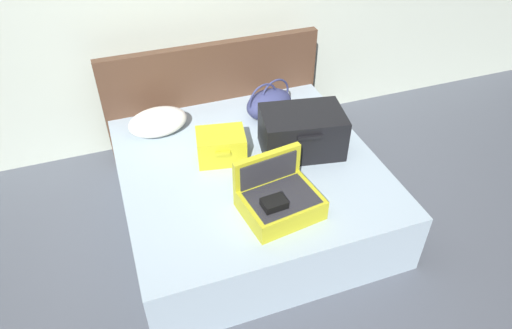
% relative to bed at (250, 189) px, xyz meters
% --- Properties ---
extents(ground_plane, '(12.00, 12.00, 0.00)m').
position_rel_bed_xyz_m(ground_plane, '(0.00, -0.40, -0.24)').
color(ground_plane, '#4C515B').
extents(bed, '(1.82, 1.82, 0.49)m').
position_rel_bed_xyz_m(bed, '(0.00, 0.00, 0.00)').
color(bed, '#99ADBC').
rests_on(bed, ground).
extents(headboard, '(1.86, 0.08, 1.00)m').
position_rel_bed_xyz_m(headboard, '(0.00, 0.95, 0.26)').
color(headboard, '#4C3323').
rests_on(headboard, ground).
extents(hard_case_large, '(0.65, 0.49, 0.32)m').
position_rel_bed_xyz_m(hard_case_large, '(0.42, 0.04, 0.41)').
color(hard_case_large, black).
rests_on(hard_case_large, bed).
extents(hard_case_medium, '(0.52, 0.46, 0.35)m').
position_rel_bed_xyz_m(hard_case_medium, '(0.02, -0.51, 0.34)').
color(hard_case_medium, gold).
rests_on(hard_case_medium, bed).
extents(hard_case_small, '(0.39, 0.33, 0.21)m').
position_rel_bed_xyz_m(hard_case_small, '(-0.17, 0.14, 0.35)').
color(hard_case_small, gold).
rests_on(hard_case_small, bed).
extents(duffel_bag, '(0.47, 0.39, 0.32)m').
position_rel_bed_xyz_m(duffel_bag, '(0.36, 0.55, 0.36)').
color(duffel_bag, navy).
rests_on(duffel_bag, bed).
extents(pillow_near_headboard, '(0.50, 0.38, 0.19)m').
position_rel_bed_xyz_m(pillow_near_headboard, '(-0.54, 0.62, 0.34)').
color(pillow_near_headboard, white).
rests_on(pillow_near_headboard, bed).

